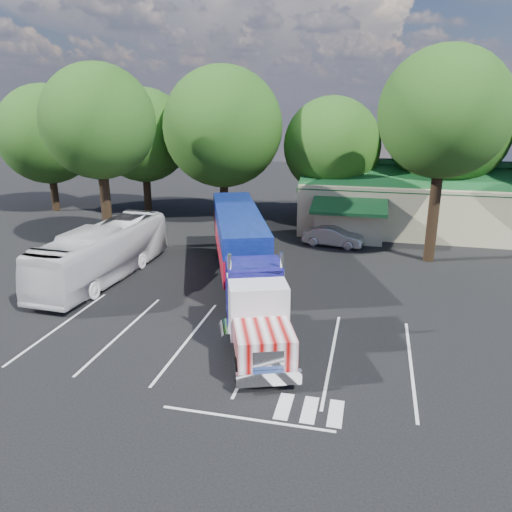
% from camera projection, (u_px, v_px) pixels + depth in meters
% --- Properties ---
extents(ground, '(120.00, 120.00, 0.00)m').
position_uv_depth(ground, '(226.00, 292.00, 27.89)').
color(ground, black).
rests_on(ground, ground).
extents(event_hall, '(24.20, 14.12, 5.55)m').
position_uv_depth(event_hall, '(450.00, 202.00, 40.71)').
color(event_hall, tan).
rests_on(event_hall, ground).
extents(tree_row_a, '(9.00, 9.00, 11.68)m').
position_uv_depth(tree_row_a, '(47.00, 134.00, 45.89)').
color(tree_row_a, black).
rests_on(tree_row_a, ground).
extents(tree_row_b, '(8.40, 8.40, 11.35)m').
position_uv_depth(tree_row_b, '(144.00, 135.00, 45.12)').
color(tree_row_b, black).
rests_on(tree_row_b, ground).
extents(tree_row_c, '(10.00, 10.00, 13.05)m').
position_uv_depth(tree_row_c, '(223.00, 127.00, 41.60)').
color(tree_row_c, black).
rests_on(tree_row_c, ground).
extents(tree_row_d, '(8.00, 8.00, 10.60)m').
position_uv_depth(tree_row_d, '(332.00, 146.00, 41.25)').
color(tree_row_d, black).
rests_on(tree_row_d, ground).
extents(tree_row_e, '(9.60, 9.60, 12.90)m').
position_uv_depth(tree_row_e, '(448.00, 128.00, 39.28)').
color(tree_row_e, black).
rests_on(tree_row_e, ground).
extents(tree_near_left, '(7.60, 7.60, 12.65)m').
position_uv_depth(tree_near_left, '(98.00, 122.00, 33.12)').
color(tree_near_left, black).
rests_on(tree_near_left, ground).
extents(tree_near_right, '(8.00, 8.00, 13.50)m').
position_uv_depth(tree_near_right, '(444.00, 113.00, 30.38)').
color(tree_near_right, black).
rests_on(tree_near_right, ground).
extents(semi_truck, '(9.00, 19.31, 4.12)m').
position_uv_depth(semi_truck, '(242.00, 249.00, 27.69)').
color(semi_truck, black).
rests_on(semi_truck, ground).
extents(woman, '(0.52, 0.69, 1.72)m').
position_uv_depth(woman, '(234.00, 308.00, 23.59)').
color(woman, black).
rests_on(woman, ground).
extents(bicycle, '(0.80, 1.80, 0.92)m').
position_uv_depth(bicycle, '(262.00, 280.00, 28.28)').
color(bicycle, black).
rests_on(bicycle, ground).
extents(tour_bus, '(3.21, 11.63, 3.21)m').
position_uv_depth(tour_bus, '(103.00, 253.00, 29.49)').
color(tour_bus, silver).
rests_on(tour_bus, ground).
extents(silver_sedan, '(4.52, 2.18, 1.43)m').
position_uv_depth(silver_sedan, '(333.00, 237.00, 36.31)').
color(silver_sedan, '#9E9FA5').
rests_on(silver_sedan, ground).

